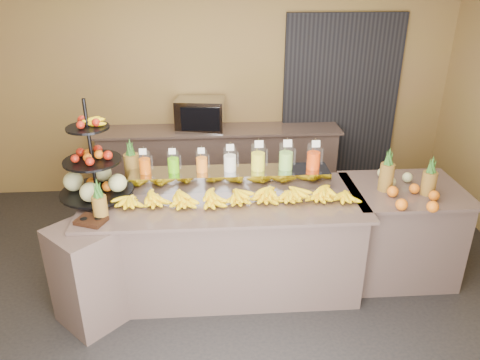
{
  "coord_description": "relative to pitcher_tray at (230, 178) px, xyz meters",
  "views": [
    {
      "loc": [
        -0.1,
        -3.4,
        2.83
      ],
      "look_at": [
        0.15,
        0.3,
        1.11
      ],
      "focal_mm": 35.0,
      "sensor_mm": 36.0,
      "label": 1
    }
  ],
  "objects": [
    {
      "name": "right_fruit_pile",
      "position": [
        1.58,
        -0.36,
        0.01
      ],
      "size": [
        0.49,
        0.47,
        0.26
      ],
      "color": "brown",
      "rests_on": "right_counter"
    },
    {
      "name": "juice_pitcher_lime",
      "position": [
        0.52,
        -0.0,
        0.18
      ],
      "size": [
        0.13,
        0.14,
        0.32
      ],
      "color": "silver",
      "rests_on": "pitcher_tray"
    },
    {
      "name": "fruit_stand",
      "position": [
        -1.16,
        -0.16,
        0.15
      ],
      "size": [
        0.69,
        0.69,
        0.9
      ],
      "rotation": [
        0.0,
        0.0,
        -0.09
      ],
      "color": "black",
      "rests_on": "buffet_counter"
    },
    {
      "name": "oven_warmer",
      "position": [
        -0.29,
        1.67,
        0.12
      ],
      "size": [
        0.64,
        0.48,
        0.39
      ],
      "primitive_type": "cube",
      "rotation": [
        0.0,
        0.0,
        -0.13
      ],
      "color": "gray",
      "rests_on": "back_ledge"
    },
    {
      "name": "juice_pitcher_orange_a",
      "position": [
        -0.78,
        -0.0,
        0.16
      ],
      "size": [
        0.11,
        0.11,
        0.27
      ],
      "color": "silver",
      "rests_on": "pitcher_tray"
    },
    {
      "name": "juice_pitcher_orange_b",
      "position": [
        -0.26,
        -0.0,
        0.16
      ],
      "size": [
        0.11,
        0.11,
        0.26
      ],
      "color": "silver",
      "rests_on": "pitcher_tray"
    },
    {
      "name": "juice_pitcher_orange_c",
      "position": [
        0.78,
        -0.0,
        0.18
      ],
      "size": [
        0.13,
        0.13,
        0.31
      ],
      "color": "silver",
      "rests_on": "pitcher_tray"
    },
    {
      "name": "pineapple_left_a",
      "position": [
        -1.08,
        -0.57,
        0.06
      ],
      "size": [
        0.12,
        0.12,
        0.36
      ],
      "rotation": [
        0.0,
        0.0,
        -0.25
      ],
      "color": "brown",
      "rests_on": "buffet_counter"
    },
    {
      "name": "juice_pitcher_milk",
      "position": [
        -0.0,
        -0.0,
        0.17
      ],
      "size": [
        0.12,
        0.12,
        0.29
      ],
      "color": "silver",
      "rests_on": "pitcher_tray"
    },
    {
      "name": "banana_heap",
      "position": [
        0.06,
        -0.35,
        0.0
      ],
      "size": [
        2.12,
        0.19,
        0.18
      ],
      "color": "yellow",
      "rests_on": "buffet_counter"
    },
    {
      "name": "right_counter",
      "position": [
        1.63,
        -0.18,
        -0.54
      ],
      "size": [
        1.08,
        0.88,
        0.93
      ],
      "color": "#876962",
      "rests_on": "ground"
    },
    {
      "name": "juice_pitcher_green",
      "position": [
        -0.52,
        -0.0,
        0.16
      ],
      "size": [
        0.11,
        0.11,
        0.26
      ],
      "color": "silver",
      "rests_on": "pitcher_tray"
    },
    {
      "name": "buffet_counter",
      "position": [
        -0.19,
        -0.32,
        -0.54
      ],
      "size": [
        2.75,
        1.25,
        0.93
      ],
      "color": "#876962",
      "rests_on": "ground"
    },
    {
      "name": "pineapple_left_b",
      "position": [
        -0.93,
        0.16,
        0.09
      ],
      "size": [
        0.15,
        0.15,
        0.43
      ],
      "rotation": [
        0.0,
        0.0,
        -0.37
      ],
      "color": "brown",
      "rests_on": "buffet_counter"
    },
    {
      "name": "condiment_caddy",
      "position": [
        -1.15,
        -0.63,
        -0.06
      ],
      "size": [
        0.28,
        0.24,
        0.03
      ],
      "primitive_type": "cube",
      "rotation": [
        0.0,
        0.0,
        -0.39
      ],
      "color": "black",
      "rests_on": "buffet_counter"
    },
    {
      "name": "room_envelope",
      "position": [
        0.12,
        0.21,
        0.87
      ],
      "size": [
        6.04,
        5.02,
        2.82
      ],
      "color": "olive",
      "rests_on": "ground"
    },
    {
      "name": "back_ledge",
      "position": [
        -0.07,
        1.67,
        -0.54
      ],
      "size": [
        3.1,
        0.55,
        0.93
      ],
      "color": "#876962",
      "rests_on": "ground"
    },
    {
      "name": "pitcher_tray",
      "position": [
        0.0,
        0.0,
        0.0
      ],
      "size": [
        1.85,
        0.3,
        0.15
      ],
      "primitive_type": "cube",
      "color": "gray",
      "rests_on": "buffet_counter"
    },
    {
      "name": "juice_pitcher_lemon",
      "position": [
        0.26,
        -0.0,
        0.18
      ],
      "size": [
        0.13,
        0.14,
        0.32
      ],
      "color": "silver",
      "rests_on": "pitcher_tray"
    },
    {
      "name": "ground",
      "position": [
        -0.07,
        -0.58,
        -1.01
      ],
      "size": [
        6.0,
        6.0,
        0.0
      ],
      "primitive_type": "plane",
      "color": "black",
      "rests_on": "ground"
    }
  ]
}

